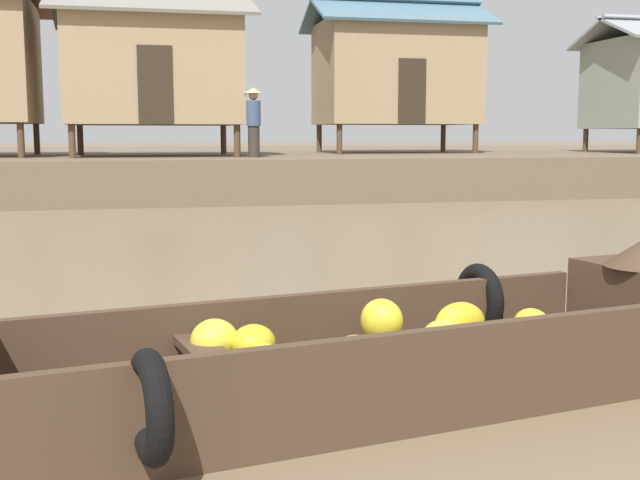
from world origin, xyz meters
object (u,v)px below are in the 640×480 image
(vendor_person, at_px, (254,119))
(stilt_house_mid_right, at_px, (396,72))
(banana_boat, at_px, (354,354))
(stilt_house_mid_left, at_px, (153,69))

(vendor_person, bearing_deg, stilt_house_mid_right, 37.67)
(banana_boat, xyz_separation_m, stilt_house_mid_right, (6.42, 18.62, 3.09))
(stilt_house_mid_right, distance_m, vendor_person, 6.23)
(banana_boat, bearing_deg, vendor_person, 83.78)
(stilt_house_mid_right, relative_size, vendor_person, 3.11)
(stilt_house_mid_left, height_order, stilt_house_mid_right, stilt_house_mid_right)
(stilt_house_mid_right, xyz_separation_m, vendor_person, (-4.79, -3.70, -1.46))
(stilt_house_mid_right, bearing_deg, stilt_house_mid_left, -164.15)
(banana_boat, bearing_deg, stilt_house_mid_right, 70.98)
(banana_boat, distance_m, vendor_person, 15.10)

